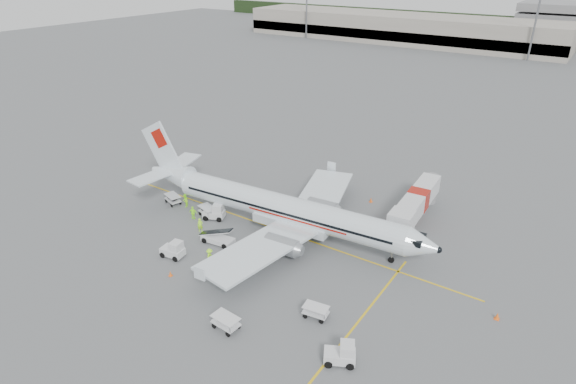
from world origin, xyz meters
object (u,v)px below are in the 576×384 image
Objects in this scene: aircraft at (286,192)px; jet_bridge at (417,206)px; tug_fore at (340,353)px; tug_mid at (172,249)px; belt_loader at (218,233)px; tug_aft at (214,211)px.

aircraft is 15.09m from jet_bridge.
tug_fore is 20.72m from tug_mid.
aircraft is at bearing 48.88° from tug_mid.
aircraft is 7.51× the size of belt_loader.
tug_fore is 1.00× the size of tug_mid.
aircraft is 15.11× the size of tug_mid.
jet_bridge is at bearing 39.38° from belt_loader.
tug_aft is (-8.55, -2.15, -3.89)m from aircraft.
jet_bridge is 6.26× the size of tug_mid.
tug_aft reaches higher than tug_mid.
tug_mid is at bearing -127.66° from aircraft.
tug_mid is 8.32m from tug_aft.
aircraft is 14.58× the size of tug_aft.
belt_loader is (-4.68, -5.85, -3.56)m from aircraft.
jet_bridge is 6.24× the size of tug_fore.
belt_loader reaches higher than tug_fore.
tug_aft is (-19.32, -12.30, -0.97)m from jet_bridge.
belt_loader is 5.36m from tug_aft.
tug_aft is at bearing -150.93° from jet_bridge.
jet_bridge is 22.26m from belt_loader.
tug_mid is at bearing -134.07° from jet_bridge.
belt_loader is at bearing -132.95° from aircraft.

